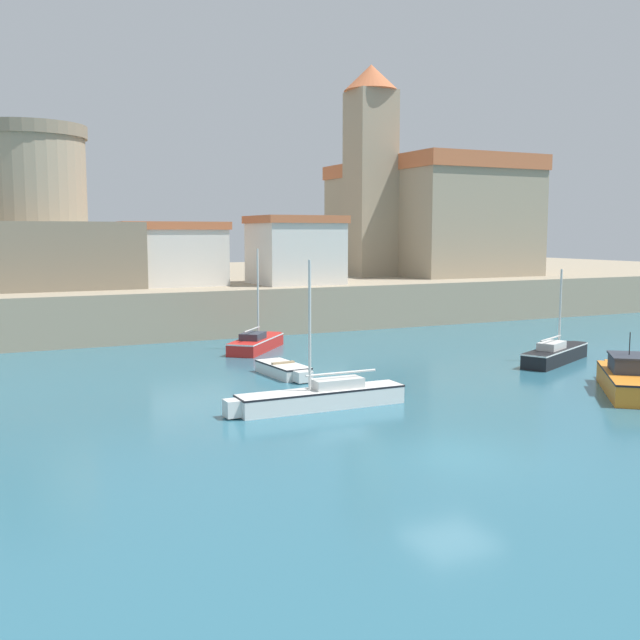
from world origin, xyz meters
The scene contains 11 objects.
ground_plane centered at (0.00, 0.00, 0.00)m, with size 200.00×200.00×0.00m, color #2D667A.
quay_seawall centered at (0.00, 45.25, 1.44)m, with size 120.00×40.00×2.88m, color gray.
dinghy_white_0 centered at (0.38, 13.11, 0.30)m, with size 1.52×3.75×0.62m.
motorboat_orange_1 centered at (11.32, 4.03, 0.57)m, with size 4.95×5.66×2.42m.
sailboat_white_3 centered at (-0.81, 6.93, 0.44)m, with size 6.83×1.18×5.37m.
sailboat_red_5 centered at (1.87, 20.51, 0.43)m, with size 4.55×5.03×5.46m.
sailboat_black_6 centered at (13.70, 10.58, 0.45)m, with size 5.91×3.60×4.55m.
church centered at (23.35, 37.39, 8.00)m, with size 14.68×18.21×16.29m.
fortress centered at (-8.00, 34.56, 6.29)m, with size 11.86×11.86×10.16m.
harbor_shed_near_wharf centered at (0.00, 31.04, 4.96)m, with size 6.89×4.32×4.12m.
harbor_shed_mid_row centered at (8.00, 29.29, 5.17)m, with size 5.64×5.32×4.54m.
Camera 1 is at (-12.26, -16.96, 6.34)m, focal length 42.00 mm.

